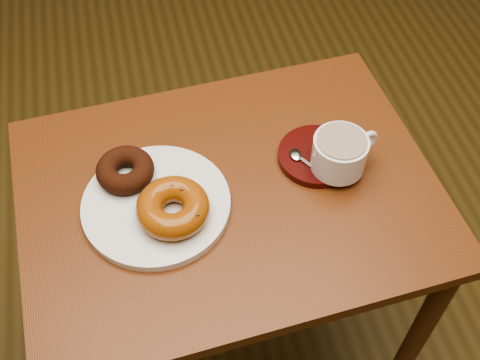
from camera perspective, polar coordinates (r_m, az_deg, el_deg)
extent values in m
plane|color=#4E3C18|center=(1.78, -3.75, -7.10)|extent=(6.00, 6.00, 0.00)
cube|color=#623115|center=(1.07, -1.05, -1.31)|extent=(0.76, 0.59, 0.03)
cylinder|color=#4C2915|center=(1.35, 16.12, -14.64)|extent=(0.04, 0.04, 0.66)
cylinder|color=#4C2915|center=(1.48, -15.79, -4.99)|extent=(0.04, 0.04, 0.66)
cylinder|color=#4C2915|center=(1.55, 8.46, 0.65)|extent=(0.04, 0.04, 0.66)
cylinder|color=white|center=(1.03, -7.94, -2.32)|extent=(0.30, 0.30, 0.02)
torus|color=#33150A|center=(1.06, -10.83, 0.94)|extent=(0.12, 0.12, 0.04)
torus|color=#964C10|center=(0.99, -6.38, -2.62)|extent=(0.13, 0.13, 0.05)
cube|color=#53331B|center=(0.98, -4.25, -1.55)|extent=(0.01, 0.01, 0.00)
cube|color=#53331B|center=(0.99, -4.91, -0.60)|extent=(0.01, 0.01, 0.00)
cube|color=#53331B|center=(1.00, -6.14, -0.17)|extent=(0.01, 0.01, 0.00)
cube|color=#53331B|center=(1.00, -7.49, -0.42)|extent=(0.01, 0.01, 0.00)
cube|color=#53331B|center=(0.99, -8.48, -1.25)|extent=(0.01, 0.01, 0.00)
cube|color=#53331B|center=(0.97, -8.72, -2.37)|extent=(0.01, 0.01, 0.00)
cube|color=#53331B|center=(0.96, -8.11, -3.37)|extent=(0.01, 0.01, 0.00)
cube|color=#53331B|center=(0.95, -6.84, -3.84)|extent=(0.01, 0.01, 0.00)
cube|color=#53331B|center=(0.95, -5.42, -3.58)|extent=(0.01, 0.01, 0.00)
cube|color=#53331B|center=(0.96, -4.43, -2.69)|extent=(0.01, 0.01, 0.00)
cylinder|color=#360907|center=(1.10, 7.27, 2.29)|extent=(0.18, 0.18, 0.02)
cylinder|color=white|center=(1.06, 9.40, 2.49)|extent=(0.10, 0.10, 0.06)
cylinder|color=#51311C|center=(1.03, 9.64, 3.70)|extent=(0.09, 0.09, 0.00)
torus|color=white|center=(1.08, 11.91, 3.64)|extent=(0.05, 0.02, 0.04)
ellipsoid|color=silver|center=(1.08, 5.30, 2.44)|extent=(0.02, 0.03, 0.01)
cube|color=silver|center=(1.07, 6.98, 1.14)|extent=(0.04, 0.07, 0.00)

